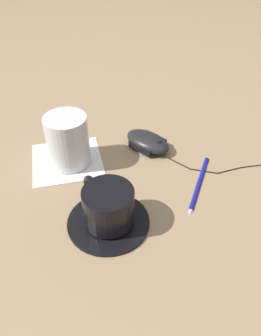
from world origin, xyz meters
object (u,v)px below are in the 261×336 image
object	(u,v)px
saucer	(108,221)
computer_mouse	(148,142)
drinking_glass	(68,140)
pen	(199,183)
coffee_cup	(108,205)

from	to	relation	value
saucer	computer_mouse	world-z (taller)	computer_mouse
drinking_glass	pen	xyz separation A→B (m)	(0.21, -0.15, -0.05)
coffee_cup	computer_mouse	bearing A→B (deg)	50.82
saucer	coffee_cup	distance (m)	0.04
coffee_cup	drinking_glass	world-z (taller)	drinking_glass
saucer	computer_mouse	size ratio (longest dim) A/B	1.14
drinking_glass	pen	size ratio (longest dim) A/B	0.78
drinking_glass	pen	world-z (taller)	drinking_glass
drinking_glass	pen	distance (m)	0.26
computer_mouse	drinking_glass	bearing A→B (deg)	177.49
coffee_cup	drinking_glass	distance (m)	0.18
coffee_cup	pen	bearing A→B (deg)	9.09
saucer	coffee_cup	world-z (taller)	coffee_cup
drinking_glass	saucer	bearing A→B (deg)	-81.89
coffee_cup	computer_mouse	xyz separation A→B (m)	(0.14, 0.17, -0.02)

